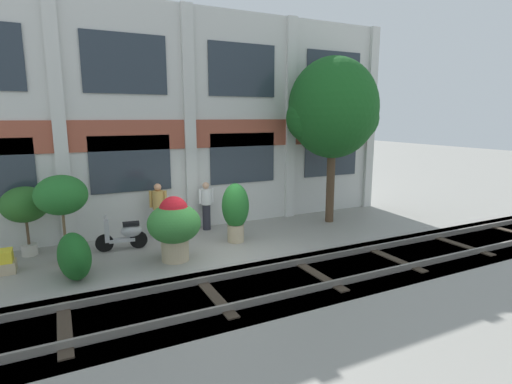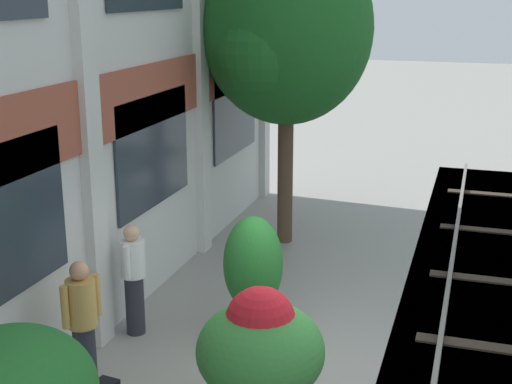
{
  "view_description": "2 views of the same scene",
  "coord_description": "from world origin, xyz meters",
  "px_view_note": "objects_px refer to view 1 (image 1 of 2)",
  "views": [
    {
      "loc": [
        -3.83,
        -9.65,
        3.66
      ],
      "look_at": [
        1.46,
        0.93,
        1.41
      ],
      "focal_mm": 28.0,
      "sensor_mm": 36.0,
      "label": 1
    },
    {
      "loc": [
        -7.68,
        -1.94,
        4.63
      ],
      "look_at": [
        1.46,
        0.98,
        1.86
      ],
      "focal_mm": 50.0,
      "sensor_mm": 36.0,
      "label": 2
    }
  ],
  "objects_px": {
    "potted_plant_tall_urn": "(61,197)",
    "potted_plant_ribbed_drum": "(174,224)",
    "resident_by_doorway": "(206,204)",
    "topiary_hedge": "(74,256)",
    "scooter_near_curb": "(124,234)",
    "potted_plant_terracotta_small": "(25,206)",
    "broadleaf_tree": "(333,111)",
    "potted_plant_fluted_column": "(235,209)",
    "resident_watching_tracks": "(159,209)"
  },
  "relations": [
    {
      "from": "potted_plant_fluted_column",
      "to": "scooter_near_curb",
      "type": "distance_m",
      "value": 3.19
    },
    {
      "from": "broadleaf_tree",
      "to": "potted_plant_fluted_column",
      "type": "relative_size",
      "value": 3.21
    },
    {
      "from": "potted_plant_terracotta_small",
      "to": "scooter_near_curb",
      "type": "xyz_separation_m",
      "value": [
        2.35,
        -0.65,
        -0.91
      ]
    },
    {
      "from": "broadleaf_tree",
      "to": "potted_plant_ribbed_drum",
      "type": "height_order",
      "value": "broadleaf_tree"
    },
    {
      "from": "broadleaf_tree",
      "to": "potted_plant_ribbed_drum",
      "type": "distance_m",
      "value": 6.71
    },
    {
      "from": "potted_plant_terracotta_small",
      "to": "resident_watching_tracks",
      "type": "height_order",
      "value": "potted_plant_terracotta_small"
    },
    {
      "from": "scooter_near_curb",
      "to": "potted_plant_terracotta_small",
      "type": "bearing_deg",
      "value": -8.79
    },
    {
      "from": "broadleaf_tree",
      "to": "potted_plant_fluted_column",
      "type": "bearing_deg",
      "value": -170.74
    },
    {
      "from": "potted_plant_fluted_column",
      "to": "potted_plant_terracotta_small",
      "type": "xyz_separation_m",
      "value": [
        -5.41,
        1.37,
        0.37
      ]
    },
    {
      "from": "potted_plant_tall_urn",
      "to": "resident_by_doorway",
      "type": "xyz_separation_m",
      "value": [
        4.2,
        1.21,
        -0.86
      ]
    },
    {
      "from": "broadleaf_tree",
      "to": "resident_by_doorway",
      "type": "height_order",
      "value": "broadleaf_tree"
    },
    {
      "from": "potted_plant_terracotta_small",
      "to": "resident_watching_tracks",
      "type": "xyz_separation_m",
      "value": [
        3.49,
        0.06,
        -0.45
      ]
    },
    {
      "from": "resident_by_doorway",
      "to": "potted_plant_ribbed_drum",
      "type": "bearing_deg",
      "value": -42.9
    },
    {
      "from": "potted_plant_tall_urn",
      "to": "resident_by_doorway",
      "type": "distance_m",
      "value": 4.45
    },
    {
      "from": "potted_plant_fluted_column",
      "to": "potted_plant_tall_urn",
      "type": "xyz_separation_m",
      "value": [
        -4.53,
        0.39,
        0.72
      ]
    },
    {
      "from": "potted_plant_terracotta_small",
      "to": "potted_plant_ribbed_drum",
      "type": "height_order",
      "value": "potted_plant_terracotta_small"
    },
    {
      "from": "potted_plant_ribbed_drum",
      "to": "scooter_near_curb",
      "type": "relative_size",
      "value": 1.22
    },
    {
      "from": "potted_plant_tall_urn",
      "to": "topiary_hedge",
      "type": "distance_m",
      "value": 1.73
    },
    {
      "from": "broadleaf_tree",
      "to": "scooter_near_curb",
      "type": "distance_m",
      "value": 7.74
    },
    {
      "from": "potted_plant_tall_urn",
      "to": "scooter_near_curb",
      "type": "relative_size",
      "value": 1.62
    },
    {
      "from": "resident_watching_tracks",
      "to": "potted_plant_fluted_column",
      "type": "bearing_deg",
      "value": 75.64
    },
    {
      "from": "potted_plant_fluted_column",
      "to": "broadleaf_tree",
      "type": "bearing_deg",
      "value": 9.26
    },
    {
      "from": "potted_plant_fluted_column",
      "to": "potted_plant_tall_urn",
      "type": "bearing_deg",
      "value": 175.05
    },
    {
      "from": "potted_plant_tall_urn",
      "to": "resident_by_doorway",
      "type": "bearing_deg",
      "value": 16.08
    },
    {
      "from": "resident_by_doorway",
      "to": "potted_plant_tall_urn",
      "type": "bearing_deg",
      "value": -81.03
    },
    {
      "from": "potted_plant_tall_urn",
      "to": "scooter_near_curb",
      "type": "height_order",
      "value": "potted_plant_tall_urn"
    },
    {
      "from": "potted_plant_tall_urn",
      "to": "resident_watching_tracks",
      "type": "distance_m",
      "value": 2.93
    },
    {
      "from": "broadleaf_tree",
      "to": "potted_plant_tall_urn",
      "type": "bearing_deg",
      "value": -178.36
    },
    {
      "from": "potted_plant_tall_urn",
      "to": "potted_plant_ribbed_drum",
      "type": "bearing_deg",
      "value": -24.13
    },
    {
      "from": "potted_plant_ribbed_drum",
      "to": "scooter_near_curb",
      "type": "distance_m",
      "value": 1.87
    },
    {
      "from": "potted_plant_ribbed_drum",
      "to": "resident_watching_tracks",
      "type": "relative_size",
      "value": 1.0
    },
    {
      "from": "broadleaf_tree",
      "to": "potted_plant_tall_urn",
      "type": "distance_m",
      "value": 8.69
    },
    {
      "from": "topiary_hedge",
      "to": "potted_plant_terracotta_small",
      "type": "bearing_deg",
      "value": 114.63
    },
    {
      "from": "potted_plant_tall_urn",
      "to": "potted_plant_ribbed_drum",
      "type": "distance_m",
      "value": 2.85
    },
    {
      "from": "scooter_near_curb",
      "to": "resident_by_doorway",
      "type": "bearing_deg",
      "value": -155.57
    },
    {
      "from": "broadleaf_tree",
      "to": "topiary_hedge",
      "type": "relative_size",
      "value": 4.06
    },
    {
      "from": "broadleaf_tree",
      "to": "resident_by_doorway",
      "type": "relative_size",
      "value": 3.56
    },
    {
      "from": "potted_plant_tall_urn",
      "to": "resident_watching_tracks",
      "type": "bearing_deg",
      "value": 21.71
    },
    {
      "from": "potted_plant_fluted_column",
      "to": "topiary_hedge",
      "type": "xyz_separation_m",
      "value": [
        -4.38,
        -0.87,
        -0.45
      ]
    },
    {
      "from": "potted_plant_terracotta_small",
      "to": "broadleaf_tree",
      "type": "bearing_deg",
      "value": -4.55
    },
    {
      "from": "potted_plant_ribbed_drum",
      "to": "topiary_hedge",
      "type": "distance_m",
      "value": 2.4
    },
    {
      "from": "scooter_near_curb",
      "to": "topiary_hedge",
      "type": "distance_m",
      "value": 2.07
    },
    {
      "from": "potted_plant_fluted_column",
      "to": "topiary_hedge",
      "type": "height_order",
      "value": "potted_plant_fluted_column"
    },
    {
      "from": "potted_plant_fluted_column",
      "to": "potted_plant_ribbed_drum",
      "type": "height_order",
      "value": "potted_plant_fluted_column"
    },
    {
      "from": "resident_by_doorway",
      "to": "topiary_hedge",
      "type": "xyz_separation_m",
      "value": [
        -4.05,
        -2.47,
        -0.31
      ]
    },
    {
      "from": "potted_plant_fluted_column",
      "to": "topiary_hedge",
      "type": "distance_m",
      "value": 4.49
    },
    {
      "from": "broadleaf_tree",
      "to": "topiary_hedge",
      "type": "bearing_deg",
      "value": -169.71
    },
    {
      "from": "topiary_hedge",
      "to": "scooter_near_curb",
      "type": "bearing_deg",
      "value": 50.39
    },
    {
      "from": "topiary_hedge",
      "to": "broadleaf_tree",
      "type": "bearing_deg",
      "value": 10.29
    },
    {
      "from": "potted_plant_ribbed_drum",
      "to": "topiary_hedge",
      "type": "bearing_deg",
      "value": -176.77
    }
  ]
}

